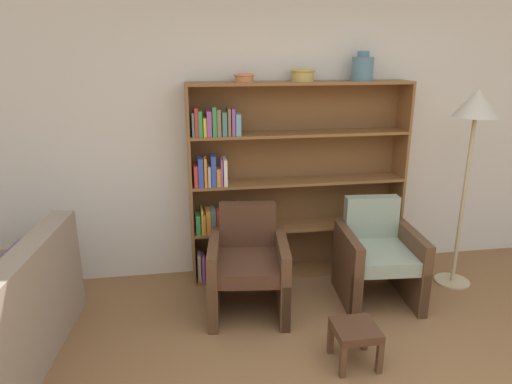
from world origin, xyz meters
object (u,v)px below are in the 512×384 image
bowl_terracotta (244,77)px  armchair_cushioned (377,256)px  bowl_stoneware (303,74)px  vase_tall (363,68)px  footstool (355,334)px  armchair_leather (248,265)px  bookshelf (279,184)px  floor_lamp (475,117)px

bowl_terracotta → armchair_cushioned: bearing=-28.8°
bowl_stoneware → vase_tall: 0.55m
bowl_stoneware → footstool: size_ratio=0.74×
bowl_terracotta → footstool: bowl_terracotta is taller
armchair_leather → armchair_cushioned: size_ratio=1.00×
bookshelf → armchair_cushioned: (0.76, -0.62, -0.51)m
bowl_terracotta → vase_tall: vase_tall is taller
bowl_terracotta → bookshelf: bearing=4.0°
vase_tall → footstool: vase_tall is taller
armchair_leather → footstool: bearing=134.2°
footstool → bookshelf: bearing=99.6°
bookshelf → bowl_stoneware: (0.19, -0.02, 1.00)m
bowl_terracotta → bowl_stoneware: size_ratio=0.83×
bowl_terracotta → armchair_leather: 1.61m
armchair_leather → bowl_stoneware: bearing=-127.1°
bowl_stoneware → footstool: bearing=-88.0°
bookshelf → armchair_leather: bearing=-121.9°
bowl_terracotta → floor_lamp: (1.92, -0.46, -0.33)m
bookshelf → floor_lamp: bearing=-16.9°
floor_lamp → footstool: bearing=-144.5°
bookshelf → armchair_leather: bookshelf is taller
armchair_cushioned → floor_lamp: (0.84, 0.13, 1.16)m
bookshelf → vase_tall: vase_tall is taller
vase_tall → armchair_leather: (-1.13, -0.60, -1.56)m
vase_tall → armchair_leather: bearing=-152.2°
bookshelf → vase_tall: 1.29m
bowl_terracotta → footstool: size_ratio=0.61×
floor_lamp → bookshelf: bearing=163.1°
bowl_terracotta → floor_lamp: size_ratio=0.10×
bowl_terracotta → armchair_cushioned: 1.93m
vase_tall → footstool: size_ratio=0.86×
armchair_cushioned → footstool: armchair_cushioned is taller
bowl_terracotta → vase_tall: bearing=0.0°
armchair_leather → footstool: (0.63, -0.83, -0.17)m
bookshelf → footstool: bearing=-80.4°
armchair_leather → footstool: 1.06m
armchair_leather → bookshelf: bearing=-114.8°
bowl_stoneware → bookshelf: bearing=173.4°
bowl_terracotta → bowl_stoneware: (0.52, 0.00, 0.02)m
footstool → bowl_terracotta: bearing=111.8°
armchair_cushioned → footstool: 0.99m
bookshelf → floor_lamp: (1.60, -0.49, 0.65)m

